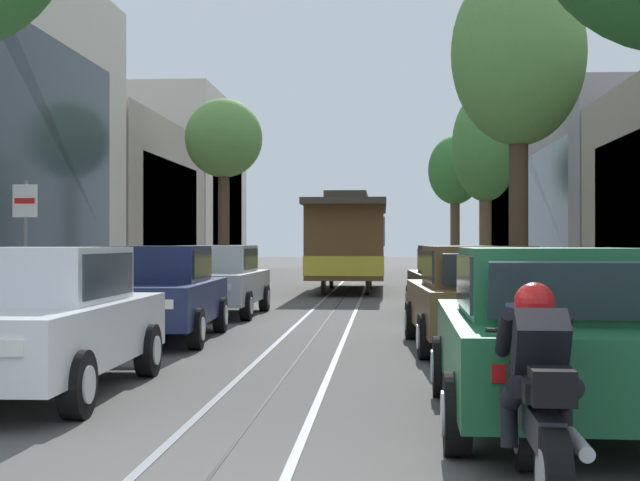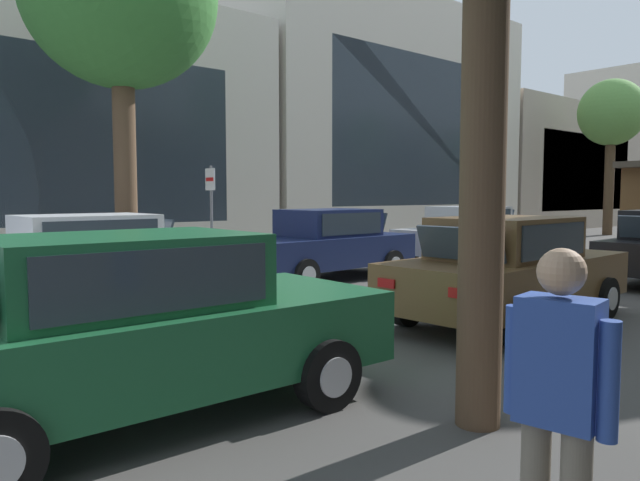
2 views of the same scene
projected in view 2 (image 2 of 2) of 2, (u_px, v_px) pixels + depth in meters
building_facade_left at (503, 148)px, 32.02m from camera, size 5.91×56.84×10.29m
parked_car_white_near_left at (80, 262)px, 9.78m from camera, size 2.05×4.38×1.58m
parked_car_navy_second_left at (325, 244)px, 13.36m from camera, size 2.12×4.41×1.58m
parked_car_silver_mid_left at (466, 234)px, 16.70m from camera, size 2.03×4.37×1.58m
parked_car_green_near_right at (138, 326)px, 5.03m from camera, size 2.07×4.39×1.58m
parked_car_brown_second_right at (508, 269)px, 8.83m from camera, size 2.13×4.42×1.58m
street_tree_kerb_left_second at (612, 115)px, 27.76m from camera, size 3.03×2.89×7.29m
pedestrian_on_left_pavement at (557, 402)px, 2.77m from camera, size 0.55×0.27×1.67m
street_sign_post at (211, 209)px, 13.03m from camera, size 0.36×0.07×2.54m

